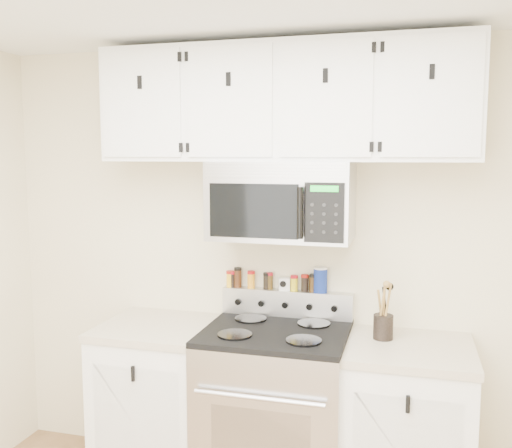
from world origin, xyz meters
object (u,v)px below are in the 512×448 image
at_px(salt_canister, 320,280).
at_px(microwave, 282,201).
at_px(range, 275,413).
at_px(utensil_crock, 383,325).

bearing_deg(salt_canister, microwave, -141.00).
relative_size(range, microwave, 1.45).
bearing_deg(salt_canister, utensil_crock, -27.92).
distance_m(utensil_crock, salt_canister, 0.45).
height_order(range, microwave, microwave).
distance_m(range, salt_canister, 0.77).
bearing_deg(utensil_crock, microwave, 176.23).
height_order(utensil_crock, salt_canister, salt_canister).
distance_m(range, utensil_crock, 0.76).
relative_size(range, salt_canister, 7.57).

